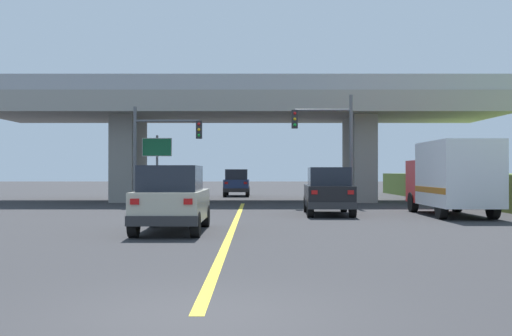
# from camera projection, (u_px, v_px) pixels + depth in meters

# --- Properties ---
(ground) EXTENTS (160.00, 160.00, 0.00)m
(ground) POSITION_uv_depth(u_px,v_px,m) (245.00, 201.00, 39.37)
(ground) COLOR #2B2B2D
(overpass_bridge) EXTENTS (31.35, 8.61, 7.34)m
(overpass_bridge) POSITION_uv_depth(u_px,v_px,m) (245.00, 117.00, 39.40)
(overpass_bridge) COLOR gray
(overpass_bridge) RESTS_ON ground
(lane_divider_stripe) EXTENTS (0.20, 28.29, 0.01)m
(lane_divider_stripe) POSITION_uv_depth(u_px,v_px,m) (235.00, 224.00, 22.08)
(lane_divider_stripe) COLOR yellow
(lane_divider_stripe) RESTS_ON ground
(suv_lead) EXTENTS (1.98, 4.59, 2.02)m
(suv_lead) POSITION_uv_depth(u_px,v_px,m) (173.00, 199.00, 19.09)
(suv_lead) COLOR #B7B29E
(suv_lead) RESTS_ON ground
(suv_crossing) EXTENTS (2.11, 4.74, 2.02)m
(suv_crossing) POSITION_uv_depth(u_px,v_px,m) (329.00, 191.00, 26.76)
(suv_crossing) COLOR black
(suv_crossing) RESTS_ON ground
(box_truck) EXTENTS (2.33, 6.49, 3.07)m
(box_truck) POSITION_uv_depth(u_px,v_px,m) (453.00, 177.00, 26.04)
(box_truck) COLOR red
(box_truck) RESTS_ON ground
(sedan_oncoming) EXTENTS (1.91, 4.48, 2.02)m
(sedan_oncoming) POSITION_uv_depth(u_px,v_px,m) (237.00, 183.00, 47.40)
(sedan_oncoming) COLOR navy
(sedan_oncoming) RESTS_ON ground
(traffic_signal_nearside) EXTENTS (3.20, 0.36, 5.86)m
(traffic_signal_nearside) POSITION_uv_depth(u_px,v_px,m) (332.00, 137.00, 32.76)
(traffic_signal_nearside) COLOR #56595E
(traffic_signal_nearside) RESTS_ON ground
(traffic_signal_farside) EXTENTS (3.68, 0.36, 5.33)m
(traffic_signal_farside) POSITION_uv_depth(u_px,v_px,m) (159.00, 143.00, 33.58)
(traffic_signal_farside) COLOR #56595E
(traffic_signal_farside) RESTS_ON ground
(highway_sign) EXTENTS (1.78, 0.17, 4.02)m
(highway_sign) POSITION_uv_depth(u_px,v_px,m) (158.00, 153.00, 37.48)
(highway_sign) COLOR slate
(highway_sign) RESTS_ON ground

